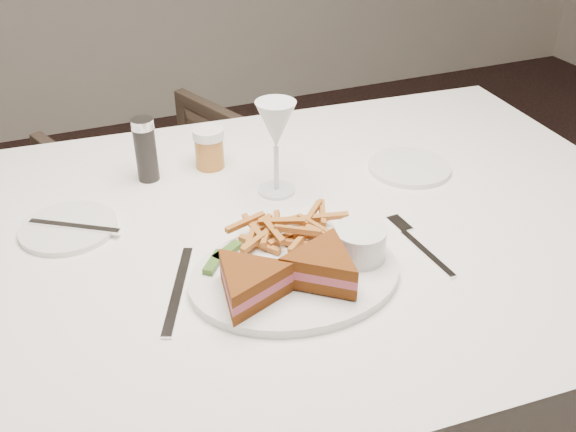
{
  "coord_description": "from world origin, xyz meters",
  "views": [
    {
      "loc": [
        -0.64,
        -0.6,
        1.35
      ],
      "look_at": [
        -0.31,
        0.2,
        0.8
      ],
      "focal_mm": 40.0,
      "sensor_mm": 36.0,
      "label": 1
    }
  ],
  "objects": [
    {
      "name": "chair_far",
      "position": [
        -0.33,
        1.19,
        0.29
      ],
      "size": [
        0.72,
        0.7,
        0.58
      ],
      "primitive_type": "imported",
      "rotation": [
        0.0,
        0.0,
        3.5
      ],
      "color": "#45362A",
      "rests_on": "ground"
    },
    {
      "name": "table",
      "position": [
        -0.31,
        0.25,
        0.38
      ],
      "size": [
        1.44,
        1.01,
        0.75
      ],
      "primitive_type": "cube",
      "rotation": [
        0.0,
        0.0,
        -0.07
      ],
      "color": "white",
      "rests_on": "ground"
    },
    {
      "name": "table_setting",
      "position": [
        -0.33,
        0.2,
        0.79
      ],
      "size": [
        0.8,
        0.61,
        0.18
      ],
      "color": "white",
      "rests_on": "table"
    }
  ]
}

